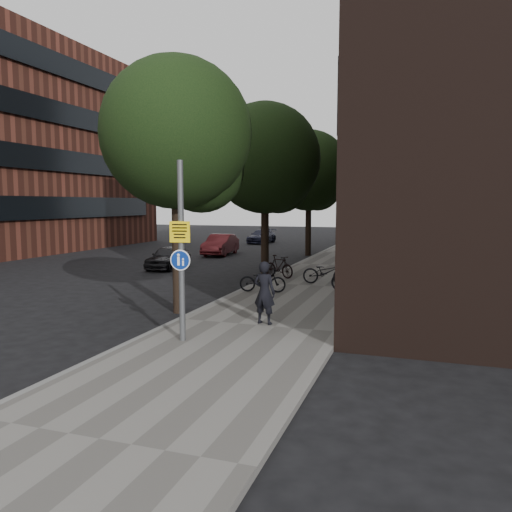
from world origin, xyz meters
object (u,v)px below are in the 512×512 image
at_px(signpost, 181,251).
at_px(parked_car_near, 168,257).
at_px(pedestrian, 264,293).
at_px(parked_bike_facade_near, 326,272).

xyz_separation_m(signpost, parked_car_near, (-6.96, 12.10, -1.63)).
height_order(pedestrian, parked_car_near, pedestrian).
relative_size(signpost, parked_bike_facade_near, 2.28).
height_order(signpost, parked_bike_facade_near, signpost).
distance_m(pedestrian, parked_car_near, 12.96).
bearing_deg(signpost, pedestrian, 51.37).
xyz_separation_m(signpost, parked_bike_facade_near, (1.62, 9.06, -1.61)).
bearing_deg(parked_car_near, parked_bike_facade_near, -23.96).
distance_m(parked_bike_facade_near, parked_car_near, 9.10).
relative_size(parked_bike_facade_near, parked_car_near, 0.53).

